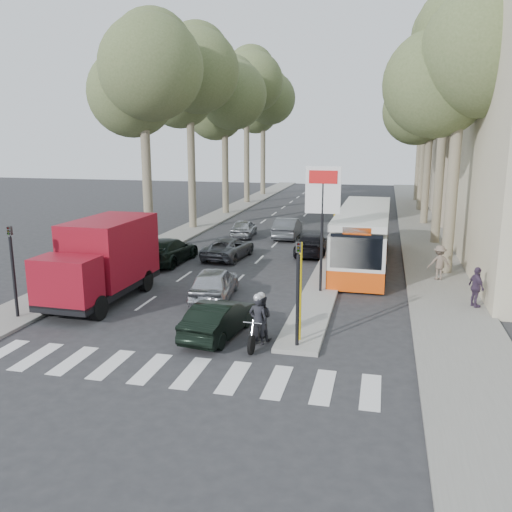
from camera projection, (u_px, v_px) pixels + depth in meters
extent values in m
plane|color=#28282B|center=(216.00, 326.00, 19.92)|extent=(120.00, 120.00, 0.00)
cube|color=gray|center=(420.00, 225.00, 41.70)|extent=(3.20, 70.00, 0.12)
cube|color=gray|center=(225.00, 213.00, 48.29)|extent=(2.40, 64.00, 0.12)
cube|color=gray|center=(333.00, 262.00, 29.61)|extent=(1.50, 26.00, 0.16)
cube|color=#B7A88E|center=(503.00, 122.00, 46.95)|extent=(11.00, 20.00, 16.00)
cylinder|color=yellow|center=(300.00, 294.00, 17.85)|extent=(0.10, 0.10, 3.50)
cylinder|color=yellow|center=(321.00, 256.00, 23.55)|extent=(0.10, 0.10, 3.50)
cylinder|color=yellow|center=(334.00, 232.00, 29.25)|extent=(0.10, 0.10, 3.50)
cylinder|color=black|center=(322.00, 236.00, 23.36)|extent=(0.12, 0.12, 5.20)
cube|color=white|center=(323.00, 190.00, 22.93)|extent=(1.50, 0.10, 2.00)
cube|color=red|center=(323.00, 177.00, 22.75)|extent=(1.20, 0.02, 0.55)
cylinder|color=black|center=(298.00, 303.00, 17.41)|extent=(0.12, 0.12, 3.20)
imported|color=black|center=(298.00, 257.00, 17.08)|extent=(0.16, 0.41, 1.00)
cylinder|color=black|center=(14.00, 279.00, 20.33)|extent=(0.12, 0.12, 3.20)
imported|color=black|center=(10.00, 240.00, 20.00)|extent=(0.16, 0.41, 1.00)
cylinder|color=#6B604C|center=(147.00, 181.00, 32.19)|extent=(0.56, 0.56, 8.40)
sphere|color=#495932|center=(132.00, 93.00, 31.87)|extent=(5.20, 5.20, 5.20)
sphere|color=#495932|center=(151.00, 68.00, 29.85)|extent=(5.80, 5.80, 5.80)
sphere|color=#495932|center=(153.00, 50.00, 31.55)|extent=(4.80, 4.80, 4.80)
cylinder|color=#6B604C|center=(192.00, 168.00, 39.75)|extent=(0.56, 0.56, 8.96)
sphere|color=#495932|center=(179.00, 92.00, 39.35)|extent=(5.20, 5.20, 5.20)
sphere|color=#495932|center=(197.00, 71.00, 37.32)|extent=(5.80, 5.80, 5.80)
sphere|color=#495932|center=(197.00, 55.00, 39.00)|extent=(4.80, 4.80, 4.80)
cylinder|color=#6B604C|center=(225.00, 168.00, 47.39)|extent=(0.56, 0.56, 8.12)
sphere|color=#495932|center=(216.00, 110.00, 47.11)|extent=(5.20, 5.20, 5.20)
sphere|color=#495932|center=(232.00, 95.00, 45.10)|extent=(5.80, 5.80, 5.80)
sphere|color=#495932|center=(230.00, 82.00, 46.80)|extent=(4.80, 4.80, 4.80)
cylinder|color=#6B604C|center=(247.00, 156.00, 54.86)|extent=(0.56, 0.56, 9.52)
sphere|color=#495932|center=(238.00, 98.00, 54.39)|extent=(5.20, 5.20, 5.20)
sphere|color=#495932|center=(253.00, 82.00, 52.33)|extent=(5.80, 5.80, 5.80)
sphere|color=#495932|center=(251.00, 69.00, 54.00)|extent=(4.80, 4.80, 4.80)
cylinder|color=#6B604C|center=(263.00, 157.00, 62.57)|extent=(0.56, 0.56, 8.68)
sphere|color=#495932|center=(256.00, 111.00, 62.21)|extent=(5.20, 5.20, 5.20)
sphere|color=#495932|center=(269.00, 98.00, 60.18)|extent=(5.80, 5.80, 5.80)
sphere|color=#495932|center=(267.00, 88.00, 61.87)|extent=(4.80, 4.80, 4.80)
cylinder|color=#6B604C|center=(452.00, 191.00, 26.46)|extent=(0.56, 0.56, 8.40)
sphere|color=#495932|center=(437.00, 84.00, 26.14)|extent=(5.20, 5.20, 5.20)
sphere|color=#495932|center=(486.00, 52.00, 24.12)|extent=(5.80, 5.80, 5.80)
sphere|color=#495932|center=(466.00, 31.00, 25.82)|extent=(4.80, 4.80, 4.80)
cylinder|color=#6B604C|center=(440.00, 172.00, 33.94)|extent=(0.56, 0.56, 9.24)
sphere|color=#495932|center=(429.00, 79.00, 33.51)|extent=(5.20, 5.20, 5.20)
sphere|color=#495932|center=(466.00, 53.00, 31.47)|extent=(5.80, 5.80, 5.80)
sphere|color=#495932|center=(451.00, 35.00, 33.14)|extent=(4.80, 4.80, 4.80)
cylinder|color=#6B604C|center=(427.00, 174.00, 41.74)|extent=(0.56, 0.56, 7.84)
sphere|color=#495932|center=(417.00, 111.00, 41.49)|extent=(5.20, 5.20, 5.20)
sphere|color=#495932|center=(446.00, 94.00, 39.49)|extent=(5.80, 5.80, 5.80)
sphere|color=#495932|center=(435.00, 81.00, 41.21)|extent=(4.80, 4.80, 4.80)
cylinder|color=#6B604C|center=(422.00, 162.00, 49.19)|extent=(0.56, 0.56, 8.96)
sphere|color=#495932|center=(414.00, 100.00, 48.79)|extent=(5.20, 5.20, 5.20)
sphere|color=#495932|center=(439.00, 84.00, 46.75)|extent=(5.80, 5.80, 5.80)
sphere|color=#495932|center=(430.00, 71.00, 48.44)|extent=(4.80, 4.80, 4.80)
cylinder|color=#6B604C|center=(418.00, 161.00, 56.82)|extent=(0.56, 0.56, 8.40)
sphere|color=#495932|center=(411.00, 111.00, 56.50)|extent=(5.20, 5.20, 5.20)
sphere|color=#495932|center=(432.00, 98.00, 54.48)|extent=(5.80, 5.80, 5.80)
sphere|color=#495932|center=(425.00, 87.00, 56.18)|extent=(4.80, 4.80, 4.80)
imported|color=#AFB1B8|center=(214.00, 283.00, 23.10)|extent=(2.11, 4.29, 1.41)
imported|color=black|center=(219.00, 318.00, 18.85)|extent=(1.84, 3.99, 1.27)
imported|color=#55585D|center=(229.00, 248.00, 30.79)|extent=(2.39, 4.44, 1.18)
imported|color=black|center=(312.00, 244.00, 31.72)|extent=(1.84, 4.38, 1.26)
imported|color=#A1A4A9|center=(244.00, 228.00, 37.18)|extent=(1.73, 3.72, 1.23)
imported|color=#52555A|center=(288.00, 228.00, 36.82)|extent=(1.52, 4.25, 1.39)
imported|color=black|center=(168.00, 251.00, 29.56)|extent=(2.17, 4.90, 1.40)
cube|color=black|center=(102.00, 288.00, 22.76)|extent=(2.48, 6.42, 0.27)
cylinder|color=black|center=(49.00, 303.00, 21.04)|extent=(0.34, 0.96, 0.96)
cylinder|color=black|center=(98.00, 308.00, 20.52)|extent=(0.34, 0.96, 0.96)
cylinder|color=black|center=(103.00, 278.00, 24.85)|extent=(0.34, 0.96, 0.96)
cylinder|color=black|center=(146.00, 281.00, 24.33)|extent=(0.34, 0.96, 0.96)
cube|color=maroon|center=(67.00, 281.00, 20.25)|extent=(2.37, 1.54, 1.81)
cube|color=black|center=(55.00, 280.00, 19.55)|extent=(2.13, 0.13, 0.96)
cube|color=maroon|center=(110.00, 250.00, 23.24)|extent=(2.54, 4.51, 2.65)
cube|color=#E2480C|center=(362.00, 254.00, 29.26)|extent=(2.70, 11.74, 0.92)
cube|color=silver|center=(363.00, 232.00, 28.99)|extent=(2.70, 11.74, 1.53)
cube|color=black|center=(364.00, 227.00, 28.93)|extent=(2.71, 11.28, 0.87)
cube|color=silver|center=(364.00, 212.00, 28.75)|extent=(2.70, 11.74, 0.31)
cube|color=black|center=(356.00, 252.00, 23.45)|extent=(2.24, 0.09, 1.53)
cube|color=#E2480C|center=(357.00, 231.00, 23.25)|extent=(1.22, 0.08, 0.33)
cylinder|color=black|center=(333.00, 272.00, 26.01)|extent=(0.30, 0.98, 0.98)
cylinder|color=black|center=(383.00, 275.00, 25.46)|extent=(0.30, 0.98, 0.98)
cylinder|color=black|center=(346.00, 243.00, 32.88)|extent=(0.30, 0.98, 0.98)
cylinder|color=black|center=(385.00, 245.00, 32.33)|extent=(0.30, 0.98, 0.98)
cylinder|color=black|center=(251.00, 345.00, 17.31)|extent=(0.12, 0.64, 0.64)
cylinder|color=black|center=(263.00, 329.00, 18.71)|extent=(0.12, 0.64, 0.64)
cylinder|color=silver|center=(252.00, 333.00, 17.30)|extent=(0.07, 0.40, 0.80)
cube|color=black|center=(258.00, 333.00, 18.03)|extent=(0.25, 0.75, 0.30)
cube|color=black|center=(256.00, 327.00, 17.79)|extent=(0.31, 0.46, 0.22)
cube|color=black|center=(260.00, 324.00, 18.27)|extent=(0.30, 0.66, 0.12)
cylinder|color=silver|center=(252.00, 323.00, 17.28)|extent=(0.62, 0.06, 0.04)
imported|color=black|center=(258.00, 320.00, 17.94)|extent=(0.62, 0.42, 1.67)
imported|color=black|center=(261.00, 318.00, 18.32)|extent=(0.78, 0.45, 1.56)
sphere|color=#B2B2B7|center=(258.00, 298.00, 17.72)|extent=(0.28, 0.28, 0.28)
sphere|color=#B2B2B7|center=(261.00, 296.00, 18.12)|extent=(0.28, 0.28, 0.28)
imported|color=#45344E|center=(476.00, 287.00, 21.61)|extent=(0.81, 1.07, 1.64)
imported|color=#706154|center=(439.00, 263.00, 25.72)|extent=(1.15, 0.71, 1.66)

